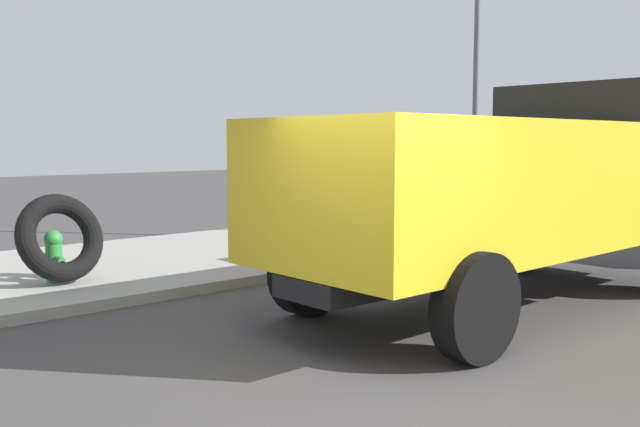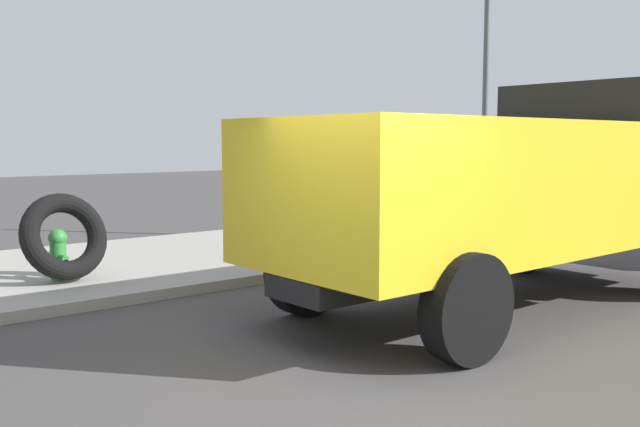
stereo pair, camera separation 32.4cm
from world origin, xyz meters
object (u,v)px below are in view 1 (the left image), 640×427
object	(u,v)px
fire_hydrant	(54,255)
dump_truck_yellow	(513,183)
loose_tire	(60,238)
street_light_pole	(476,71)

from	to	relation	value
fire_hydrant	dump_truck_yellow	xyz separation A→B (m)	(4.36, -4.67, 1.07)
loose_tire	dump_truck_yellow	world-z (taller)	dump_truck_yellow
fire_hydrant	dump_truck_yellow	distance (m)	6.48
fire_hydrant	street_light_pole	size ratio (longest dim) A/B	0.11
loose_tire	street_light_pole	bearing A→B (deg)	-5.41
dump_truck_yellow	street_light_pole	distance (m)	6.00
fire_hydrant	loose_tire	bearing A→B (deg)	-71.59
street_light_pole	dump_truck_yellow	bearing A→B (deg)	-138.86
fire_hydrant	loose_tire	size ratio (longest dim) A/B	0.58
loose_tire	fire_hydrant	bearing A→B (deg)	108.41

